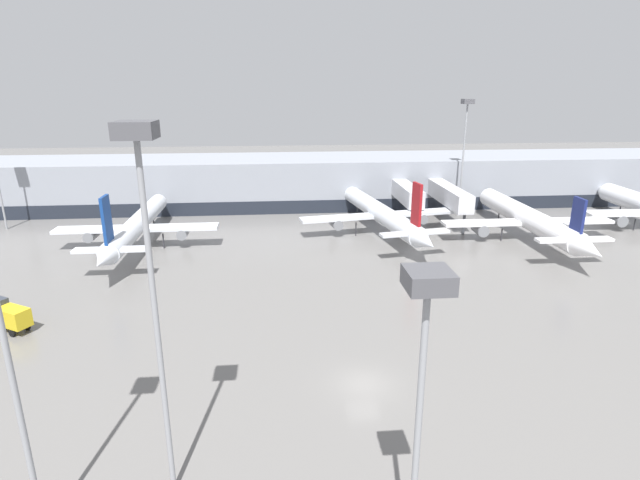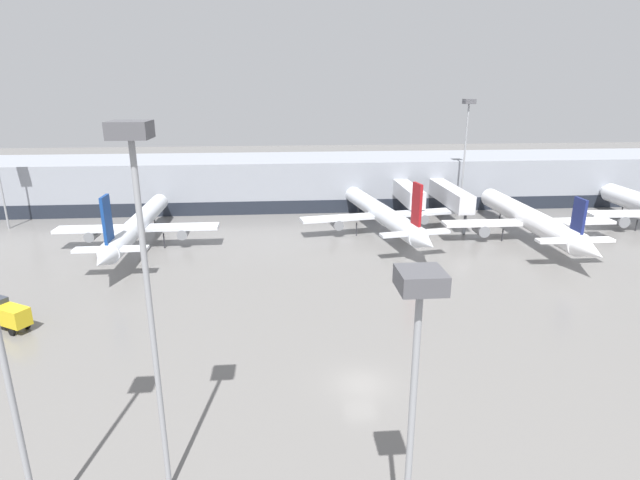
{
  "view_description": "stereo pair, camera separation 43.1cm",
  "coord_description": "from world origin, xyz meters",
  "px_view_note": "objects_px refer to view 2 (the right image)",
  "views": [
    {
      "loc": [
        -6.41,
        -33.06,
        22.14
      ],
      "look_at": [
        -0.85,
        28.13,
        3.0
      ],
      "focal_mm": 28.0,
      "sensor_mm": 36.0,
      "label": 1
    },
    {
      "loc": [
        -5.98,
        -33.1,
        22.14
      ],
      "look_at": [
        -0.85,
        28.13,
        3.0
      ],
      "focal_mm": 28.0,
      "sensor_mm": 36.0,
      "label": 2
    }
  ],
  "objects_px": {
    "parked_jet_0": "(380,212)",
    "parked_jet_2": "(137,225)",
    "apron_light_mast_0": "(140,219)",
    "apron_light_mast_2": "(417,339)",
    "service_truck_1": "(6,313)",
    "apron_light_mast_5": "(467,126)",
    "parked_jet_3": "(529,219)"
  },
  "relations": [
    {
      "from": "parked_jet_0",
      "to": "parked_jet_2",
      "type": "bearing_deg",
      "value": 87.76
    },
    {
      "from": "apron_light_mast_0",
      "to": "apron_light_mast_2",
      "type": "height_order",
      "value": "apron_light_mast_0"
    },
    {
      "from": "apron_light_mast_0",
      "to": "parked_jet_0",
      "type": "bearing_deg",
      "value": 66.19
    },
    {
      "from": "service_truck_1",
      "to": "apron_light_mast_2",
      "type": "distance_m",
      "value": 42.97
    },
    {
      "from": "parked_jet_2",
      "to": "apron_light_mast_5",
      "type": "height_order",
      "value": "apron_light_mast_5"
    },
    {
      "from": "service_truck_1",
      "to": "apron_light_mast_5",
      "type": "xyz_separation_m",
      "value": [
        57.85,
        38.7,
        13.93
      ]
    },
    {
      "from": "parked_jet_2",
      "to": "parked_jet_0",
      "type": "bearing_deg",
      "value": -82.94
    },
    {
      "from": "parked_jet_3",
      "to": "apron_light_mast_0",
      "type": "xyz_separation_m",
      "value": [
        -43.58,
        -45.02,
        12.85
      ]
    },
    {
      "from": "parked_jet_3",
      "to": "apron_light_mast_2",
      "type": "relative_size",
      "value": 2.33
    },
    {
      "from": "parked_jet_3",
      "to": "apron_light_mast_5",
      "type": "distance_m",
      "value": 20.08
    },
    {
      "from": "service_truck_1",
      "to": "apron_light_mast_5",
      "type": "height_order",
      "value": "apron_light_mast_5"
    },
    {
      "from": "apron_light_mast_0",
      "to": "apron_light_mast_5",
      "type": "height_order",
      "value": "apron_light_mast_0"
    },
    {
      "from": "parked_jet_3",
      "to": "apron_light_mast_0",
      "type": "height_order",
      "value": "apron_light_mast_0"
    },
    {
      "from": "parked_jet_0",
      "to": "parked_jet_2",
      "type": "xyz_separation_m",
      "value": [
        -35.5,
        -4.52,
        0.04
      ]
    },
    {
      "from": "parked_jet_2",
      "to": "parked_jet_3",
      "type": "xyz_separation_m",
      "value": [
        56.91,
        -0.73,
        -0.17
      ]
    },
    {
      "from": "service_truck_1",
      "to": "apron_light_mast_0",
      "type": "distance_m",
      "value": 32.11
    },
    {
      "from": "service_truck_1",
      "to": "apron_light_mast_5",
      "type": "distance_m",
      "value": 70.98
    },
    {
      "from": "parked_jet_2",
      "to": "service_truck_1",
      "type": "bearing_deg",
      "value": 166.26
    },
    {
      "from": "parked_jet_3",
      "to": "apron_light_mast_2",
      "type": "xyz_separation_m",
      "value": [
        -31.53,
        -51.14,
        9.2
      ]
    },
    {
      "from": "parked_jet_0",
      "to": "apron_light_mast_2",
      "type": "relative_size",
      "value": 2.4
    },
    {
      "from": "apron_light_mast_0",
      "to": "apron_light_mast_2",
      "type": "bearing_deg",
      "value": -26.92
    },
    {
      "from": "parked_jet_0",
      "to": "parked_jet_3",
      "type": "xyz_separation_m",
      "value": [
        21.4,
        -5.25,
        -0.13
      ]
    },
    {
      "from": "service_truck_1",
      "to": "apron_light_mast_5",
      "type": "bearing_deg",
      "value": -116.11
    },
    {
      "from": "parked_jet_0",
      "to": "apron_light_mast_5",
      "type": "xyz_separation_m",
      "value": [
        16.46,
        9.76,
        12.25
      ]
    },
    {
      "from": "parked_jet_0",
      "to": "apron_light_mast_5",
      "type": "bearing_deg",
      "value": -68.82
    },
    {
      "from": "parked_jet_2",
      "to": "apron_light_mast_5",
      "type": "xyz_separation_m",
      "value": [
        51.96,
        14.28,
        12.22
      ]
    },
    {
      "from": "parked_jet_0",
      "to": "parked_jet_3",
      "type": "height_order",
      "value": "parked_jet_0"
    },
    {
      "from": "parked_jet_0",
      "to": "parked_jet_2",
      "type": "height_order",
      "value": "parked_jet_0"
    },
    {
      "from": "apron_light_mast_2",
      "to": "apron_light_mast_5",
      "type": "bearing_deg",
      "value": 68.1
    },
    {
      "from": "apron_light_mast_0",
      "to": "apron_light_mast_2",
      "type": "distance_m",
      "value": 14.0
    },
    {
      "from": "parked_jet_3",
      "to": "apron_light_mast_2",
      "type": "height_order",
      "value": "apron_light_mast_2"
    },
    {
      "from": "parked_jet_2",
      "to": "parked_jet_3",
      "type": "distance_m",
      "value": 56.91
    }
  ]
}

